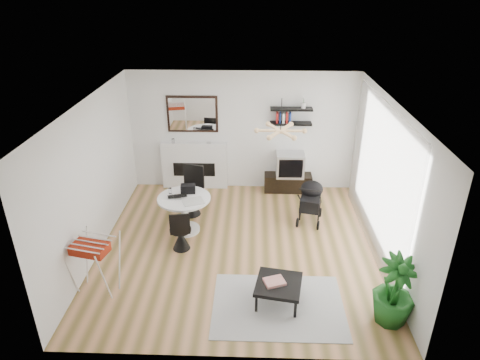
{
  "coord_description": "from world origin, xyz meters",
  "views": [
    {
      "loc": [
        0.25,
        -6.52,
        4.53
      ],
      "look_at": [
        0.02,
        0.4,
        1.17
      ],
      "focal_mm": 32.0,
      "sensor_mm": 36.0,
      "label": 1
    }
  ],
  "objects_px": {
    "tv_console": "(288,183)",
    "stroller": "(310,203)",
    "potted_plant": "(394,291)",
    "fireplace": "(194,160)",
    "dining_table": "(185,209)",
    "drying_rack": "(95,265)",
    "crt_tv": "(290,164)",
    "coffee_table": "(279,285)"
  },
  "relations": [
    {
      "from": "drying_rack",
      "to": "stroller",
      "type": "bearing_deg",
      "value": 45.71
    },
    {
      "from": "fireplace",
      "to": "tv_console",
      "type": "relative_size",
      "value": 2.02
    },
    {
      "from": "tv_console",
      "to": "crt_tv",
      "type": "height_order",
      "value": "crt_tv"
    },
    {
      "from": "dining_table",
      "to": "potted_plant",
      "type": "distance_m",
      "value": 4.0
    },
    {
      "from": "coffee_table",
      "to": "stroller",
      "type": "bearing_deg",
      "value": 72.96
    },
    {
      "from": "dining_table",
      "to": "fireplace",
      "type": "bearing_deg",
      "value": 91.71
    },
    {
      "from": "fireplace",
      "to": "crt_tv",
      "type": "xyz_separation_m",
      "value": [
        2.17,
        -0.12,
        -0.02
      ]
    },
    {
      "from": "dining_table",
      "to": "drying_rack",
      "type": "bearing_deg",
      "value": -122.05
    },
    {
      "from": "drying_rack",
      "to": "coffee_table",
      "type": "xyz_separation_m",
      "value": [
        2.82,
        -0.16,
        -0.17
      ]
    },
    {
      "from": "stroller",
      "to": "fireplace",
      "type": "bearing_deg",
      "value": 162.93
    },
    {
      "from": "tv_console",
      "to": "drying_rack",
      "type": "bearing_deg",
      "value": -131.97
    },
    {
      "from": "dining_table",
      "to": "drying_rack",
      "type": "relative_size",
      "value": 1.08
    },
    {
      "from": "drying_rack",
      "to": "dining_table",
      "type": "bearing_deg",
      "value": 71.16
    },
    {
      "from": "tv_console",
      "to": "stroller",
      "type": "bearing_deg",
      "value": -74.63
    },
    {
      "from": "potted_plant",
      "to": "stroller",
      "type": "bearing_deg",
      "value": 107.0
    },
    {
      "from": "crt_tv",
      "to": "coffee_table",
      "type": "distance_m",
      "value": 3.77
    },
    {
      "from": "tv_console",
      "to": "dining_table",
      "type": "xyz_separation_m",
      "value": [
        -2.09,
        -1.78,
        0.28
      ]
    },
    {
      "from": "potted_plant",
      "to": "tv_console",
      "type": "bearing_deg",
      "value": 106.48
    },
    {
      "from": "potted_plant",
      "to": "crt_tv",
      "type": "bearing_deg",
      "value": 106.15
    },
    {
      "from": "dining_table",
      "to": "tv_console",
      "type": "bearing_deg",
      "value": 40.46
    },
    {
      "from": "stroller",
      "to": "coffee_table",
      "type": "height_order",
      "value": "stroller"
    },
    {
      "from": "dining_table",
      "to": "coffee_table",
      "type": "height_order",
      "value": "dining_table"
    },
    {
      "from": "tv_console",
      "to": "fireplace",
      "type": "bearing_deg",
      "value": 176.79
    },
    {
      "from": "tv_console",
      "to": "crt_tv",
      "type": "distance_m",
      "value": 0.47
    },
    {
      "from": "fireplace",
      "to": "tv_console",
      "type": "bearing_deg",
      "value": -3.21
    },
    {
      "from": "stroller",
      "to": "potted_plant",
      "type": "distance_m",
      "value": 2.9
    },
    {
      "from": "crt_tv",
      "to": "drying_rack",
      "type": "distance_m",
      "value": 4.82
    },
    {
      "from": "fireplace",
      "to": "dining_table",
      "type": "distance_m",
      "value": 1.92
    },
    {
      "from": "tv_console",
      "to": "potted_plant",
      "type": "bearing_deg",
      "value": -73.52
    },
    {
      "from": "coffee_table",
      "to": "crt_tv",
      "type": "bearing_deg",
      "value": 83.63
    },
    {
      "from": "crt_tv",
      "to": "dining_table",
      "type": "height_order",
      "value": "crt_tv"
    },
    {
      "from": "fireplace",
      "to": "drying_rack",
      "type": "height_order",
      "value": "fireplace"
    },
    {
      "from": "coffee_table",
      "to": "potted_plant",
      "type": "relative_size",
      "value": 0.73
    },
    {
      "from": "drying_rack",
      "to": "potted_plant",
      "type": "distance_m",
      "value": 4.44
    },
    {
      "from": "fireplace",
      "to": "tv_console",
      "type": "distance_m",
      "value": 2.21
    },
    {
      "from": "drying_rack",
      "to": "potted_plant",
      "type": "bearing_deg",
      "value": 6.8
    },
    {
      "from": "fireplace",
      "to": "coffee_table",
      "type": "height_order",
      "value": "fireplace"
    },
    {
      "from": "tv_console",
      "to": "stroller",
      "type": "distance_m",
      "value": 1.36
    },
    {
      "from": "fireplace",
      "to": "potted_plant",
      "type": "distance_m",
      "value": 5.36
    },
    {
      "from": "crt_tv",
      "to": "potted_plant",
      "type": "height_order",
      "value": "potted_plant"
    },
    {
      "from": "drying_rack",
      "to": "potted_plant",
      "type": "relative_size",
      "value": 0.87
    },
    {
      "from": "dining_table",
      "to": "drying_rack",
      "type": "height_order",
      "value": "drying_rack"
    }
  ]
}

